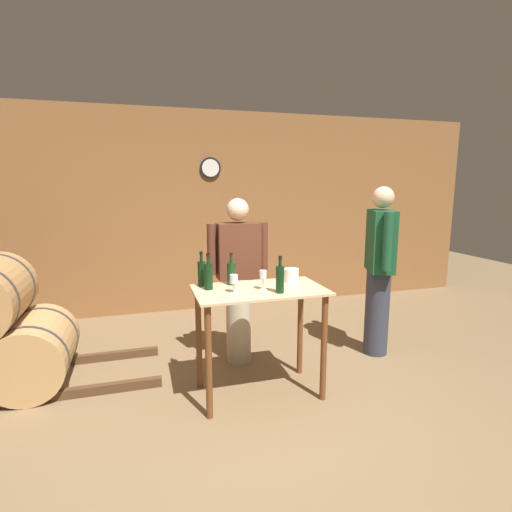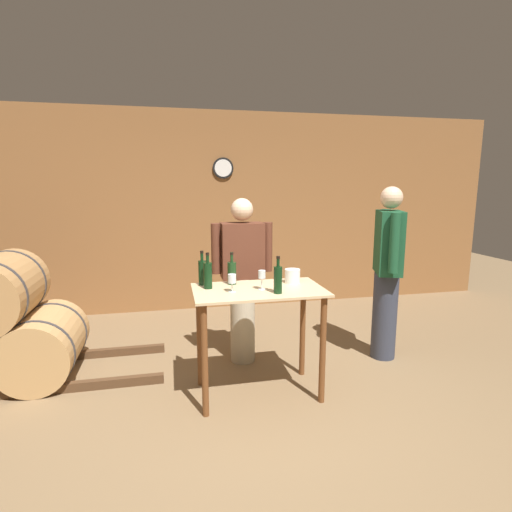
# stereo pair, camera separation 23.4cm
# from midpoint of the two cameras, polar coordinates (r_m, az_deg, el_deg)

# --- Properties ---
(ground_plane) EXTENTS (14.00, 14.00, 0.00)m
(ground_plane) POSITION_cam_midpoint_polar(r_m,az_deg,el_deg) (3.11, -0.90, -23.62)
(ground_plane) COLOR brown
(back_wall) EXTENTS (8.40, 0.08, 2.70)m
(back_wall) POSITION_cam_midpoint_polar(r_m,az_deg,el_deg) (5.54, -9.34, 6.17)
(back_wall) COLOR brown
(back_wall) RESTS_ON ground_plane
(tasting_table) EXTENTS (1.05, 0.61, 0.90)m
(tasting_table) POSITION_cam_midpoint_polar(r_m,az_deg,el_deg) (3.26, -1.57, -8.03)
(tasting_table) COLOR #D1B284
(tasting_table) RESTS_ON ground_plane
(wine_bottle_far_left) EXTENTS (0.06, 0.06, 0.29)m
(wine_bottle_far_left) POSITION_cam_midpoint_polar(r_m,az_deg,el_deg) (3.32, -9.79, -2.34)
(wine_bottle_far_left) COLOR black
(wine_bottle_far_left) RESTS_ON tasting_table
(wine_bottle_left) EXTENTS (0.07, 0.07, 0.29)m
(wine_bottle_left) POSITION_cam_midpoint_polar(r_m,az_deg,el_deg) (3.20, -8.91, -2.76)
(wine_bottle_left) COLOR black
(wine_bottle_left) RESTS_ON tasting_table
(wine_bottle_center) EXTENTS (0.07, 0.07, 0.27)m
(wine_bottle_center) POSITION_cam_midpoint_polar(r_m,az_deg,el_deg) (3.33, -5.55, -2.39)
(wine_bottle_center) COLOR #193819
(wine_bottle_center) RESTS_ON tasting_table
(wine_bottle_right) EXTENTS (0.07, 0.07, 0.29)m
(wine_bottle_right) POSITION_cam_midpoint_polar(r_m,az_deg,el_deg) (3.06, 1.26, -3.22)
(wine_bottle_right) COLOR black
(wine_bottle_right) RESTS_ON tasting_table
(wine_glass_near_left) EXTENTS (0.06, 0.06, 0.14)m
(wine_glass_near_left) POSITION_cam_midpoint_polar(r_m,az_deg,el_deg) (3.09, -5.36, -3.42)
(wine_glass_near_left) COLOR silver
(wine_glass_near_left) RESTS_ON tasting_table
(wine_glass_near_center) EXTENTS (0.06, 0.06, 0.16)m
(wine_glass_near_center) POSITION_cam_midpoint_polar(r_m,az_deg,el_deg) (3.16, -1.12, -2.80)
(wine_glass_near_center) COLOR silver
(wine_glass_near_center) RESTS_ON tasting_table
(ice_bucket) EXTENTS (0.13, 0.13, 0.12)m
(ice_bucket) POSITION_cam_midpoint_polar(r_m,az_deg,el_deg) (3.41, 3.10, -2.80)
(ice_bucket) COLOR white
(ice_bucket) RESTS_ON tasting_table
(person_host) EXTENTS (0.59, 0.24, 1.60)m
(person_host) POSITION_cam_midpoint_polar(r_m,az_deg,el_deg) (3.84, -4.30, -3.13)
(person_host) COLOR #B7AD93
(person_host) RESTS_ON ground_plane
(person_visitor_with_scarf) EXTENTS (0.34, 0.56, 1.71)m
(person_visitor_with_scarf) POSITION_cam_midpoint_polar(r_m,az_deg,el_deg) (4.15, 15.69, -1.62)
(person_visitor_with_scarf) COLOR #333847
(person_visitor_with_scarf) RESTS_ON ground_plane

